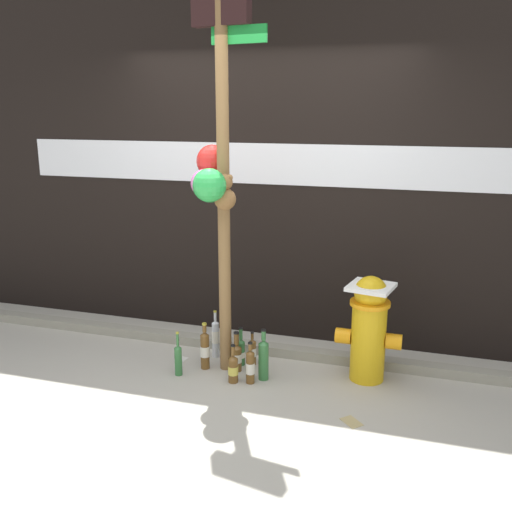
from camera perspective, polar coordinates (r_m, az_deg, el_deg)
name	(u,v)px	position (r m, az deg, el deg)	size (l,w,h in m)	color
ground_plane	(214,402)	(4.18, -4.22, -14.33)	(14.00, 14.00, 0.00)	#ADA899
building_wall	(270,164)	(5.03, 1.37, 9.12)	(10.00, 0.21, 3.07)	black
curb_strip	(252,347)	(4.93, -0.38, -9.04)	(8.00, 0.12, 0.08)	gray
memorial_post	(217,154)	(4.20, -3.92, 10.13)	(0.59, 0.57, 2.92)	olive
fire_hydrant	(369,327)	(4.40, 11.17, -6.90)	(0.49, 0.37, 0.82)	gold
bottle_0	(250,366)	(4.38, -0.57, -10.91)	(0.07, 0.07, 0.33)	brown
bottle_1	(241,351)	(4.67, -1.51, -9.44)	(0.07, 0.07, 0.32)	#337038
bottle_2	(263,359)	(4.42, 0.75, -10.17)	(0.08, 0.08, 0.41)	#337038
bottle_3	(216,337)	(4.80, -4.05, -8.09)	(0.06, 0.06, 0.40)	silver
bottle_4	(252,351)	(4.68, -0.38, -9.46)	(0.07, 0.07, 0.28)	brown
bottle_5	(233,368)	(4.40, -2.29, -11.10)	(0.08, 0.08, 0.30)	brown
bottle_6	(205,350)	(4.61, -5.10, -9.26)	(0.07, 0.07, 0.38)	brown
bottle_7	(237,356)	(4.57, -1.95, -9.92)	(0.08, 0.08, 0.32)	brown
bottle_8	(178,359)	(4.54, -7.74, -10.12)	(0.06, 0.06, 0.35)	#337038
litter_0	(415,367)	(4.84, 15.54, -10.62)	(0.12, 0.10, 0.01)	#8C99B2
litter_1	(352,422)	(4.00, 9.48, -15.95)	(0.14, 0.09, 0.01)	tan
litter_2	(182,359)	(4.85, -7.41, -10.09)	(0.09, 0.08, 0.01)	silver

